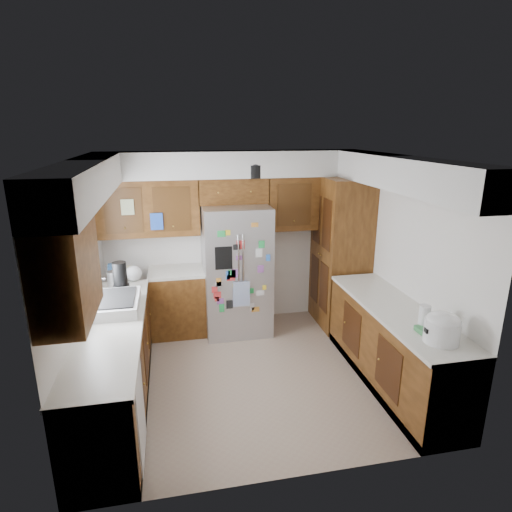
{
  "coord_description": "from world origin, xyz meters",
  "views": [
    {
      "loc": [
        -0.85,
        -4.36,
        2.79
      ],
      "look_at": [
        0.1,
        0.35,
        1.35
      ],
      "focal_mm": 30.0,
      "sensor_mm": 36.0,
      "label": 1
    }
  ],
  "objects_px": {
    "pantry": "(340,253)",
    "rice_cooker": "(442,327)",
    "fridge": "(236,270)",
    "paper_towel": "(424,317)"
  },
  "relations": [
    {
      "from": "pantry",
      "to": "rice_cooker",
      "type": "relative_size",
      "value": 6.59
    },
    {
      "from": "pantry",
      "to": "fridge",
      "type": "bearing_deg",
      "value": 177.94
    },
    {
      "from": "fridge",
      "to": "rice_cooker",
      "type": "relative_size",
      "value": 5.52
    },
    {
      "from": "rice_cooker",
      "to": "fridge",
      "type": "bearing_deg",
      "value": 121.41
    },
    {
      "from": "pantry",
      "to": "rice_cooker",
      "type": "bearing_deg",
      "value": -90.01
    },
    {
      "from": "pantry",
      "to": "fridge",
      "type": "xyz_separation_m",
      "value": [
        -1.5,
        0.05,
        -0.17
      ]
    },
    {
      "from": "rice_cooker",
      "to": "paper_towel",
      "type": "distance_m",
      "value": 0.28
    },
    {
      "from": "pantry",
      "to": "fridge",
      "type": "distance_m",
      "value": 1.51
    },
    {
      "from": "rice_cooker",
      "to": "paper_towel",
      "type": "xyz_separation_m",
      "value": [
        -0.01,
        0.28,
        -0.03
      ]
    },
    {
      "from": "fridge",
      "to": "paper_towel",
      "type": "height_order",
      "value": "fridge"
    }
  ]
}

